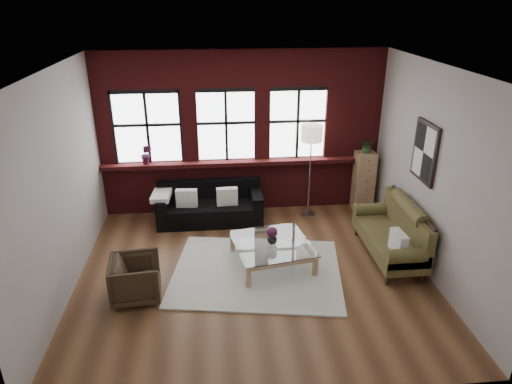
{
  "coord_description": "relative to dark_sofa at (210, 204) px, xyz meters",
  "views": [
    {
      "loc": [
        -0.56,
        -6.16,
        4.12
      ],
      "look_at": [
        0.1,
        0.6,
        1.15
      ],
      "focal_mm": 32.0,
      "sensor_mm": 36.0,
      "label": 1
    }
  ],
  "objects": [
    {
      "name": "vintage_settee",
      "position": [
        2.97,
        -1.63,
        0.12
      ],
      "size": [
        0.81,
        1.83,
        0.98
      ],
      "primitive_type": null,
      "color": "brown",
      "rests_on": "floor"
    },
    {
      "name": "sill_ledge",
      "position": [
        0.67,
        0.45,
        0.68
      ],
      "size": [
        5.5,
        0.3,
        0.08
      ],
      "primitive_type": "cube",
      "color": "#5C1518",
      "rests_on": "brick_backwall"
    },
    {
      "name": "coffee_table",
      "position": [
        1.0,
        -1.66,
        -0.17
      ],
      "size": [
        1.4,
        1.4,
        0.4
      ],
      "primitive_type": null,
      "rotation": [
        0.0,
        0.0,
        0.18
      ],
      "color": "#9E7A56",
      "rests_on": "shag_rug"
    },
    {
      "name": "potted_plant_top",
      "position": [
        3.12,
        0.24,
        1.02
      ],
      "size": [
        0.3,
        0.26,
        0.31
      ],
      "primitive_type": "imported",
      "rotation": [
        0.0,
        0.0,
        0.08
      ],
      "color": "#2D5923",
      "rests_on": "drawer_chest"
    },
    {
      "name": "pillow_a",
      "position": [
        -0.43,
        -0.1,
        0.19
      ],
      "size": [
        0.41,
        0.17,
        0.34
      ],
      "primitive_type": "cube",
      "rotation": [
        0.0,
        0.0,
        -0.08
      ],
      "color": "white",
      "rests_on": "dark_sofa"
    },
    {
      "name": "dark_sofa",
      "position": [
        0.0,
        0.0,
        0.0
      ],
      "size": [
        2.02,
        0.82,
        0.73
      ],
      "primitive_type": null,
      "color": "black",
      "rests_on": "floor"
    },
    {
      "name": "wall_back",
      "position": [
        0.67,
        0.6,
        1.24
      ],
      "size": [
        5.5,
        0.0,
        5.5
      ],
      "primitive_type": "plane",
      "rotation": [
        1.57,
        0.0,
        0.0
      ],
      "color": "#AAA49E",
      "rests_on": "ground"
    },
    {
      "name": "armchair",
      "position": [
        -1.09,
        -2.37,
        -0.04
      ],
      "size": [
        0.77,
        0.75,
        0.65
      ],
      "primitive_type": "imported",
      "rotation": [
        0.0,
        0.0,
        1.67
      ],
      "color": "#2F2317",
      "rests_on": "floor"
    },
    {
      "name": "window_mid",
      "position": [
        0.37,
        0.55,
        1.39
      ],
      "size": [
        1.38,
        0.1,
        1.5
      ],
      "primitive_type": null,
      "color": "black",
      "rests_on": "brick_backwall"
    },
    {
      "name": "wall_poster",
      "position": [
        3.39,
        -1.6,
        1.49
      ],
      "size": [
        0.05,
        0.74,
        0.94
      ],
      "primitive_type": null,
      "color": "black",
      "rests_on": "wall_right"
    },
    {
      "name": "wall_left",
      "position": [
        -2.08,
        -1.9,
        1.24
      ],
      "size": [
        0.0,
        5.0,
        5.0
      ],
      "primitive_type": "plane",
      "rotation": [
        1.57,
        0.0,
        1.57
      ],
      "color": "#AAA49E",
      "rests_on": "ground"
    },
    {
      "name": "vase",
      "position": [
        1.0,
        -1.66,
        0.11
      ],
      "size": [
        0.16,
        0.16,
        0.17
      ],
      "primitive_type": "imported",
      "rotation": [
        0.0,
        0.0,
        -0.02
      ],
      "color": "#B2B2B2",
      "rests_on": "coffee_table"
    },
    {
      "name": "pillow_b",
      "position": [
        0.34,
        -0.1,
        0.19
      ],
      "size": [
        0.41,
        0.16,
        0.34
      ],
      "primitive_type": "cube",
      "rotation": [
        0.0,
        0.0,
        0.05
      ],
      "color": "white",
      "rests_on": "dark_sofa"
    },
    {
      "name": "wall_front",
      "position": [
        0.67,
        -4.4,
        1.24
      ],
      "size": [
        5.5,
        0.0,
        5.5
      ],
      "primitive_type": "plane",
      "rotation": [
        -1.57,
        0.0,
        0.0
      ],
      "color": "#AAA49E",
      "rests_on": "ground"
    },
    {
      "name": "flowers",
      "position": [
        1.0,
        -1.66,
        0.23
      ],
      "size": [
        0.17,
        0.17,
        0.17
      ],
      "primitive_type": "sphere",
      "color": "#571D41",
      "rests_on": "vase"
    },
    {
      "name": "floor_lamp",
      "position": [
        1.96,
        0.06,
        0.64
      ],
      "size": [
        0.4,
        0.4,
        2.01
      ],
      "primitive_type": null,
      "color": "#A5A5A8",
      "rests_on": "floor"
    },
    {
      "name": "shag_rug",
      "position": [
        0.73,
        -1.9,
        -0.35
      ],
      "size": [
        2.95,
        2.49,
        0.03
      ],
      "primitive_type": "cube",
      "rotation": [
        0.0,
        0.0,
        -0.17
      ],
      "color": "beige",
      "rests_on": "floor"
    },
    {
      "name": "drawer_chest",
      "position": [
        3.12,
        0.24,
        0.25
      ],
      "size": [
        0.38,
        0.38,
        1.23
      ],
      "primitive_type": "cube",
      "color": "#9E7A56",
      "rests_on": "floor"
    },
    {
      "name": "window_right",
      "position": [
        1.77,
        0.55,
        1.39
      ],
      "size": [
        1.38,
        0.1,
        1.5
      ],
      "primitive_type": null,
      "color": "black",
      "rests_on": "brick_backwall"
    },
    {
      "name": "brick_backwall",
      "position": [
        0.67,
        0.54,
        1.24
      ],
      "size": [
        5.5,
        0.12,
        3.2
      ],
      "primitive_type": null,
      "color": "#5C1518",
      "rests_on": "floor"
    },
    {
      "name": "wall_right",
      "position": [
        3.42,
        -1.9,
        1.24
      ],
      "size": [
        0.0,
        5.0,
        5.0
      ],
      "primitive_type": "plane",
      "rotation": [
        1.57,
        0.0,
        -1.57
      ],
      "color": "#AAA49E",
      "rests_on": "ground"
    },
    {
      "name": "sill_plant",
      "position": [
        -1.18,
        0.42,
        0.92
      ],
      "size": [
        0.24,
        0.21,
        0.4
      ],
      "primitive_type": "imported",
      "rotation": [
        0.0,
        0.0,
        -0.14
      ],
      "color": "#571D41",
      "rests_on": "sill_ledge"
    },
    {
      "name": "pillow_settee",
      "position": [
        2.89,
        -2.18,
        0.23
      ],
      "size": [
        0.17,
        0.39,
        0.34
      ],
      "primitive_type": "cube",
      "rotation": [
        0.0,
        0.0,
        0.07
      ],
      "color": "white",
      "rests_on": "vintage_settee"
    },
    {
      "name": "floor",
      "position": [
        0.67,
        -1.9,
        -0.36
      ],
      "size": [
        5.5,
        5.5,
        0.0
      ],
      "primitive_type": "plane",
      "color": "brown",
      "rests_on": "ground"
    },
    {
      "name": "window_left",
      "position": [
        -1.13,
        0.55,
        1.39
      ],
      "size": [
        1.38,
        0.1,
        1.5
      ],
      "primitive_type": null,
      "color": "black",
      "rests_on": "brick_backwall"
    },
    {
      "name": "ceiling",
      "position": [
        0.67,
        -1.9,
        2.84
      ],
      "size": [
        5.5,
        5.5,
        0.0
      ],
      "primitive_type": "plane",
      "rotation": [
        3.14,
        0.0,
        0.0
      ],
      "color": "white",
      "rests_on": "ground"
    }
  ]
}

